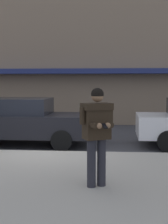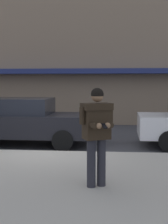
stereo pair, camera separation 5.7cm
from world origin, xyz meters
The scene contains 5 objects.
ground_plane centered at (0.00, 0.00, 0.00)m, with size 80.00×80.00×0.00m, color #3D3D42.
sidewalk centered at (1.00, -2.85, 0.07)m, with size 32.00×5.30×0.14m, color #A8A399.
curb_paint_line centered at (1.00, 0.05, 0.00)m, with size 28.00×0.12×0.01m, color silver.
parked_sedan_mid centered at (-0.88, 1.27, 0.79)m, with size 4.52×1.96×1.54m.
man_texting_on_phone centered at (1.73, -3.14, 1.25)m, with size 0.62×0.65×1.81m.
Camera 2 is at (2.00, -8.70, 2.02)m, focal length 50.00 mm.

